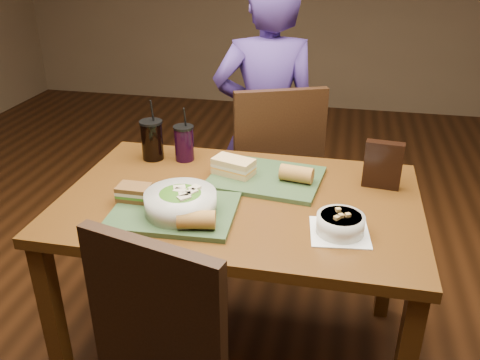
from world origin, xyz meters
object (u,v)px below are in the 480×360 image
(sandwich_near, at_px, (134,192))
(tray_near, at_px, (174,211))
(baguette_far, at_px, (297,174))
(chip_bag, at_px, (383,165))
(soup_bowl, at_px, (340,224))
(tray_far, at_px, (266,178))
(dining_table, at_px, (240,218))
(chair_far, at_px, (281,170))
(baguette_near, at_px, (196,220))
(diner, at_px, (266,124))
(salad_bowl, at_px, (181,201))
(cup_berry, at_px, (184,143))
(cup_cola, at_px, (152,140))
(sandwich_far, at_px, (233,166))

(sandwich_near, bearing_deg, tray_near, -13.75)
(baguette_far, bearing_deg, chip_bag, 10.01)
(soup_bowl, bearing_deg, tray_far, 131.37)
(tray_near, distance_m, sandwich_near, 0.17)
(dining_table, distance_m, baguette_far, 0.27)
(chair_far, height_order, baguette_near, chair_far)
(diner, xyz_separation_m, sandwich_near, (-0.32, -0.96, 0.06))
(chair_far, height_order, salad_bowl, chair_far)
(diner, xyz_separation_m, baguette_near, (-0.05, -1.10, 0.06))
(cup_berry, xyz_separation_m, chip_bag, (0.81, -0.09, 0.01))
(tray_far, xyz_separation_m, chip_bag, (0.44, 0.03, 0.08))
(cup_berry, bearing_deg, soup_bowl, -34.61)
(soup_bowl, bearing_deg, sandwich_near, 176.22)
(chip_bag, bearing_deg, dining_table, -152.72)
(sandwich_near, height_order, baguette_far, baguette_far)
(diner, distance_m, salad_bowl, 1.02)
(sandwich_near, distance_m, baguette_far, 0.61)
(salad_bowl, height_order, baguette_near, salad_bowl)
(dining_table, xyz_separation_m, diner, (-0.04, 0.83, 0.08))
(salad_bowl, distance_m, soup_bowl, 0.53)
(cup_cola, bearing_deg, chair_far, 39.57)
(sandwich_near, bearing_deg, salad_bowl, -15.02)
(tray_far, bearing_deg, baguette_far, -10.99)
(sandwich_far, bearing_deg, tray_far, 2.83)
(chair_far, bearing_deg, tray_far, -89.51)
(salad_bowl, height_order, cup_berry, cup_berry)
(diner, xyz_separation_m, cup_berry, (-0.26, -0.55, 0.09))
(tray_near, distance_m, cup_cola, 0.50)
(chair_far, height_order, sandwich_far, chair_far)
(sandwich_near, bearing_deg, dining_table, 19.49)
(cup_cola, bearing_deg, diner, 54.84)
(chair_far, bearing_deg, cup_cola, -140.43)
(tray_near, bearing_deg, chair_far, 72.86)
(diner, height_order, tray_far, diner)
(dining_table, relative_size, chair_far, 1.31)
(sandwich_far, xyz_separation_m, baguette_far, (0.25, -0.02, -0.00))
(dining_table, height_order, tray_near, tray_near)
(tray_far, bearing_deg, tray_near, -129.21)
(tray_near, relative_size, chip_bag, 2.31)
(sandwich_near, relative_size, cup_berry, 0.49)
(dining_table, height_order, diner, diner)
(chip_bag, bearing_deg, sandwich_near, -153.34)
(salad_bowl, relative_size, baguette_near, 2.00)
(salad_bowl, xyz_separation_m, cup_berry, (-0.13, 0.46, 0.02))
(sandwich_far, distance_m, cup_berry, 0.28)
(tray_near, relative_size, baguette_far, 3.36)
(cup_berry, bearing_deg, sandwich_near, -97.68)
(tray_far, xyz_separation_m, salad_bowl, (-0.24, -0.34, 0.05))
(salad_bowl, bearing_deg, baguette_near, -47.92)
(chair_far, distance_m, tray_far, 0.56)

